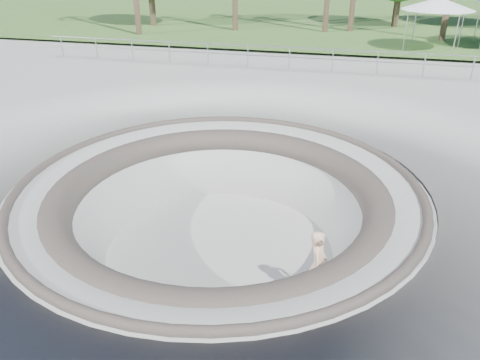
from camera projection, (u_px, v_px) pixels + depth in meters
The scene contains 8 objects.
ground at pixel (219, 186), 11.81m from camera, with size 180.00×180.00×0.00m, color #9A9A95.
skate_bowl at pixel (220, 245), 12.64m from camera, with size 14.00×14.00×4.10m.
grass_strip at pixel (326, 11), 41.18m from camera, with size 180.00×36.00×0.12m.
distant_hills at pixel (363, 46), 63.73m from camera, with size 103.20×45.00×28.60m.
safety_railing at pixel (289, 58), 21.90m from camera, with size 25.00×0.06×1.03m.
skateboard at pixel (315, 297), 10.80m from camera, with size 0.85×0.47×0.09m.
skater at pixel (318, 265), 10.40m from camera, with size 0.64×0.42×1.76m, color #E0B391.
canopy_white at pixel (439, 4), 24.74m from camera, with size 5.13×5.13×2.68m.
Camera 1 is at (3.02, -10.05, 5.45)m, focal length 35.00 mm.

